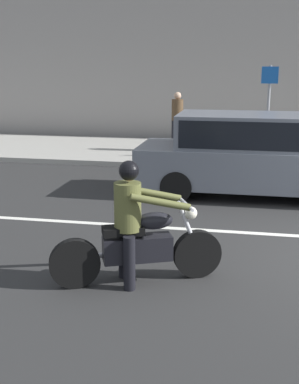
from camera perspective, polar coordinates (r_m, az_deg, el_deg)
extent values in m
cylinder|color=black|center=(6.84, 5.28, -6.82)|extent=(0.63, 0.36, 0.64)
cylinder|color=black|center=(6.57, -8.25, -7.82)|extent=(0.63, 0.36, 0.64)
cylinder|color=silver|center=(6.69, 4.36, -4.09)|extent=(0.35, 0.19, 0.77)
cube|color=black|center=(6.61, -1.35, -6.23)|extent=(0.92, 0.60, 0.32)
ellipsoid|color=black|center=(6.53, 0.53, -3.18)|extent=(0.54, 0.41, 0.22)
cube|color=black|center=(6.49, -2.93, -4.24)|extent=(0.57, 0.43, 0.10)
cylinder|color=silver|center=(6.57, 3.92, -1.20)|extent=(0.31, 0.66, 0.04)
sphere|color=silver|center=(6.63, 4.56, -2.33)|extent=(0.17, 0.17, 0.17)
cylinder|color=silver|center=(6.75, -4.12, -6.89)|extent=(0.67, 0.34, 0.07)
cylinder|color=black|center=(6.44, -2.24, -7.87)|extent=(0.20, 0.20, 0.69)
cylinder|color=black|center=(6.81, -2.82, -6.62)|extent=(0.20, 0.20, 0.69)
cylinder|color=brown|center=(6.41, -2.43, -1.62)|extent=(0.45, 0.45, 0.61)
cylinder|color=brown|center=(6.25, 1.23, -1.14)|extent=(0.73, 0.38, 0.27)
cylinder|color=brown|center=(6.66, 0.37, -0.15)|extent=(0.73, 0.38, 0.27)
sphere|color=tan|center=(6.31, -2.29, 2.10)|extent=(0.20, 0.20, 0.20)
sphere|color=black|center=(6.31, -2.29, 2.37)|extent=(0.25, 0.25, 0.25)
cube|color=slate|center=(10.99, 11.10, 2.82)|extent=(4.67, 1.76, 0.80)
cube|color=slate|center=(10.87, 10.05, 6.70)|extent=(2.57, 1.62, 0.68)
cube|color=black|center=(10.87, 10.05, 6.70)|extent=(2.36, 1.65, 0.54)
cylinder|color=black|center=(11.14, 3.57, 1.54)|extent=(0.64, 1.82, 0.64)
cylinder|color=gray|center=(14.41, 12.92, 8.46)|extent=(0.08, 0.08, 2.52)
cube|color=#1959B2|center=(14.32, 13.15, 12.46)|extent=(0.44, 0.03, 0.44)
cylinder|color=black|center=(15.48, 2.69, 6.22)|extent=(0.14, 0.14, 0.93)
cylinder|color=black|center=(15.45, 3.43, 6.19)|extent=(0.14, 0.14, 0.93)
cylinder|color=#4C3823|center=(15.37, 3.10, 9.04)|extent=(0.34, 0.34, 0.61)
sphere|color=tan|center=(15.34, 3.12, 10.57)|extent=(0.21, 0.21, 0.21)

